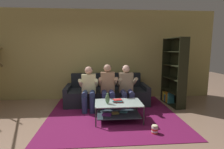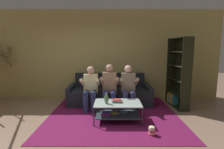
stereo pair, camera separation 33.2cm
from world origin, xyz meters
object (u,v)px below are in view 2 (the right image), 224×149
object	(u,v)px
bookshelf	(178,78)
person_seated_right	(128,86)
coffee_table	(117,109)
couch	(109,94)
popcorn_tub	(151,131)
book_stack	(116,101)
vase	(106,99)
person_seated_left	(90,86)
person_seated_middle	(109,85)

from	to	relation	value
bookshelf	person_seated_right	bearing A→B (deg)	-167.51
person_seated_right	coffee_table	distance (m)	0.92
couch	popcorn_tub	xyz separation A→B (m)	(0.84, -2.02, -0.20)
book_stack	bookshelf	size ratio (longest dim) A/B	0.12
couch	vase	size ratio (longest dim) A/B	10.27
couch	person_seated_left	world-z (taller)	person_seated_left
couch	bookshelf	xyz separation A→B (m)	(2.00, -0.22, 0.52)
person_seated_right	book_stack	distance (m)	0.84
person_seated_right	person_seated_middle	bearing A→B (deg)	179.78
person_seated_middle	vase	bearing A→B (deg)	-93.82
couch	person_seated_right	xyz separation A→B (m)	(0.51, -0.55, 0.37)
person_seated_left	coffee_table	world-z (taller)	person_seated_left
person_seated_middle	bookshelf	distance (m)	2.03
vase	person_seated_right	bearing A→B (deg)	56.02
person_seated_middle	bookshelf	bearing A→B (deg)	9.28
couch	person_seated_middle	distance (m)	0.67
person_seated_left	vase	size ratio (longest dim) A/B	4.95
person_seated_left	book_stack	world-z (taller)	person_seated_left
couch	person_seated_middle	size ratio (longest dim) A/B	1.98
book_stack	person_seated_middle	bearing A→B (deg)	103.79
person_seated_right	vase	world-z (taller)	person_seated_right
coffee_table	book_stack	distance (m)	0.18
person_seated_middle	coffee_table	size ratio (longest dim) A/B	1.16
couch	person_seated_right	bearing A→B (deg)	-46.77
vase	couch	bearing A→B (deg)	87.67
person_seated_right	couch	bearing A→B (deg)	133.23
person_seated_left	person_seated_middle	world-z (taller)	person_seated_middle
person_seated_right	coffee_table	world-z (taller)	person_seated_right
person_seated_right	vase	distance (m)	1.03
person_seated_right	popcorn_tub	bearing A→B (deg)	-77.45
bookshelf	popcorn_tub	xyz separation A→B (m)	(-1.15, -1.80, -0.73)
person_seated_left	person_seated_middle	xyz separation A→B (m)	(0.51, 0.00, 0.03)
person_seated_left	person_seated_right	bearing A→B (deg)	0.16
coffee_table	popcorn_tub	size ratio (longest dim) A/B	5.79
couch	person_seated_left	bearing A→B (deg)	-133.08
person_seated_left	bookshelf	bearing A→B (deg)	7.52
couch	person_seated_left	distance (m)	0.83
person_seated_right	bookshelf	size ratio (longest dim) A/B	0.62
vase	bookshelf	distance (m)	2.38
person_seated_middle	vase	xyz separation A→B (m)	(-0.06, -0.85, -0.13)
book_stack	couch	bearing A→B (deg)	98.08
bookshelf	vase	bearing A→B (deg)	-150.20
person_seated_left	bookshelf	xyz separation A→B (m)	(2.51, 0.33, 0.17)
person_seated_middle	person_seated_right	world-z (taller)	person_seated_middle
person_seated_right	book_stack	xyz separation A→B (m)	(-0.33, -0.75, -0.20)
couch	coffee_table	xyz separation A→B (m)	(0.19, -1.32, -0.01)
bookshelf	person_seated_left	bearing A→B (deg)	-172.48
vase	book_stack	xyz separation A→B (m)	(0.24, 0.10, -0.08)
person_seated_left	person_seated_right	xyz separation A→B (m)	(1.03, 0.00, 0.01)
person_seated_right	book_stack	world-z (taller)	person_seated_right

